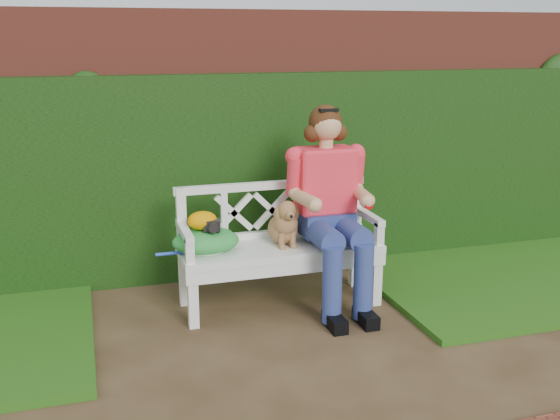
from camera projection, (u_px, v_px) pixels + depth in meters
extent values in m
plane|color=#3B2918|center=(278.00, 364.00, 4.11)|extent=(60.00, 60.00, 0.00)
cube|color=brown|center=(214.00, 144.00, 5.58)|extent=(10.00, 0.30, 2.20)
cube|color=#204B12|center=(220.00, 178.00, 5.44)|extent=(10.00, 0.18, 1.70)
cube|color=#205013|center=(516.00, 273.00, 5.60)|extent=(2.60, 2.00, 0.05)
cube|color=black|center=(212.00, 225.00, 4.67)|extent=(0.14, 0.11, 0.08)
ellipsoid|color=orange|center=(202.00, 220.00, 4.69)|extent=(0.24, 0.20, 0.14)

